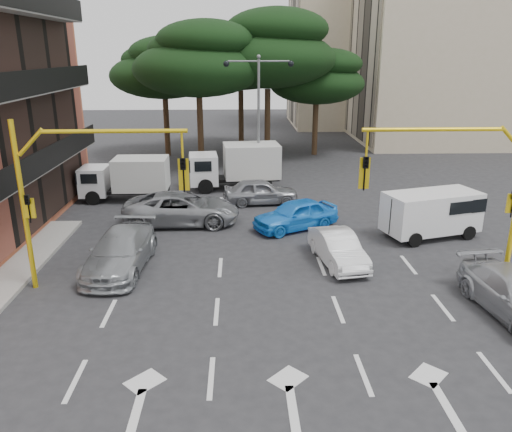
{
  "coord_description": "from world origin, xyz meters",
  "views": [
    {
      "loc": [
        -1.21,
        -14.54,
        8.08
      ],
      "look_at": [
        -0.53,
        5.07,
        1.6
      ],
      "focal_mm": 35.0,
      "sensor_mm": 36.0,
      "label": 1
    }
  ],
  "objects": [
    {
      "name": "car_silver_wagon",
      "position": [
        -5.84,
        3.52,
        0.74
      ],
      "size": [
        2.39,
        5.2,
        1.47
      ],
      "primitive_type": "imported",
      "rotation": [
        0.0,
        0.0,
        -0.07
      ],
      "color": "#999CA0",
      "rests_on": "ground"
    },
    {
      "name": "car_blue_compact",
      "position": [
        1.45,
        7.93,
        0.71
      ],
      "size": [
        4.48,
        3.37,
        1.42
      ],
      "primitive_type": "imported",
      "rotation": [
        0.0,
        0.0,
        -1.11
      ],
      "color": "#1C83E9",
      "rests_on": "ground"
    },
    {
      "name": "pine_center",
      "position": [
        1.06,
        23.96,
        8.3
      ],
      "size": [
        9.98,
        9.98,
        11.16
      ],
      "color": "#382616",
      "rests_on": "ground"
    },
    {
      "name": "apartment_beige_far",
      "position": [
        12.95,
        44.0,
        8.35
      ],
      "size": [
        16.2,
        12.15,
        16.7
      ],
      "color": "beige",
      "rests_on": "ground"
    },
    {
      "name": "signal_mast_left",
      "position": [
        -6.8,
        1.99,
        3.88
      ],
      "size": [
        5.79,
        0.37,
        6.0
      ],
      "color": "yellow",
      "rests_on": "ground"
    },
    {
      "name": "signal_mast_right",
      "position": [
        6.8,
        1.99,
        3.88
      ],
      "size": [
        5.79,
        0.37,
        6.0
      ],
      "color": "yellow",
      "rests_on": "ground"
    },
    {
      "name": "box_truck_a",
      "position": [
        -7.64,
        13.14,
        1.22
      ],
      "size": [
        4.95,
        2.1,
        2.43
      ],
      "primitive_type": null,
      "rotation": [
        0.0,
        0.0,
        1.58
      ],
      "color": "silver",
      "rests_on": "ground"
    },
    {
      "name": "van_white",
      "position": [
        7.48,
        6.67,
        1.06
      ],
      "size": [
        4.63,
        3.04,
        2.13
      ],
      "primitive_type": null,
      "rotation": [
        0.0,
        0.0,
        -1.29
      ],
      "color": "white",
      "rests_on": "ground"
    },
    {
      "name": "median_strip",
      "position": [
        0.0,
        16.0,
        0.07
      ],
      "size": [
        1.4,
        6.0,
        0.15
      ],
      "primitive_type": "cube",
      "color": "gray",
      "rests_on": "ground"
    },
    {
      "name": "pine_back",
      "position": [
        -0.94,
        28.96,
        7.6
      ],
      "size": [
        9.15,
        9.15,
        10.23
      ],
      "color": "#382616",
      "rests_on": "ground"
    },
    {
      "name": "car_white_hatch",
      "position": [
        2.69,
        3.79,
        0.64
      ],
      "size": [
        1.98,
        4.03,
        1.27
      ],
      "primitive_type": "imported",
      "rotation": [
        0.0,
        0.0,
        0.17
      ],
      "color": "silver",
      "rests_on": "ground"
    },
    {
      "name": "apartment_beige_near",
      "position": [
        19.95,
        32.0,
        9.35
      ],
      "size": [
        20.2,
        12.15,
        18.7
      ],
      "color": "beige",
      "rests_on": "ground"
    },
    {
      "name": "street_lamp_center",
      "position": [
        0.0,
        16.0,
        5.43
      ],
      "size": [
        4.16,
        0.36,
        7.77
      ],
      "color": "slate",
      "rests_on": "median_strip"
    },
    {
      "name": "car_silver_cross_a",
      "position": [
        -4.05,
        8.87,
        0.78
      ],
      "size": [
        5.64,
        2.66,
        1.56
      ],
      "primitive_type": "imported",
      "rotation": [
        0.0,
        0.0,
        1.58
      ],
      "color": "#929499",
      "rests_on": "ground"
    },
    {
      "name": "pine_left_far",
      "position": [
        -6.94,
        25.96,
        6.91
      ],
      "size": [
        8.32,
        8.32,
        9.3
      ],
      "color": "#382616",
      "rests_on": "ground"
    },
    {
      "name": "ground",
      "position": [
        0.0,
        0.0,
        0.0
      ],
      "size": [
        120.0,
        120.0,
        0.0
      ],
      "primitive_type": "plane",
      "color": "#28282B",
      "rests_on": "ground"
    },
    {
      "name": "pine_left_near",
      "position": [
        -3.94,
        21.96,
        7.6
      ],
      "size": [
        9.15,
        9.15,
        10.23
      ],
      "color": "#382616",
      "rests_on": "ground"
    },
    {
      "name": "pine_right",
      "position": [
        5.06,
        25.96,
        6.22
      ],
      "size": [
        7.49,
        7.49,
        8.37
      ],
      "color": "#382616",
      "rests_on": "ground"
    },
    {
      "name": "car_silver_cross_b",
      "position": [
        -0.03,
        12.13,
        0.7
      ],
      "size": [
        4.24,
        2.0,
        1.4
      ],
      "primitive_type": "imported",
      "rotation": [
        0.0,
        0.0,
        1.66
      ],
      "color": "gray",
      "rests_on": "ground"
    },
    {
      "name": "box_truck_b",
      "position": [
        -1.44,
        15.5,
        1.37
      ],
      "size": [
        5.77,
        2.87,
        2.74
      ],
      "primitive_type": null,
      "rotation": [
        0.0,
        0.0,
        1.67
      ],
      "color": "white",
      "rests_on": "ground"
    }
  ]
}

